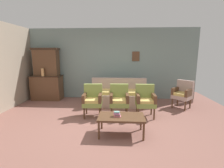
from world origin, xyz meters
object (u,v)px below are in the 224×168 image
object	(u,v)px
armchair_near_couch_end	(145,99)
armchair_row_middle	(119,99)
vase_on_cabinet	(43,72)
floor_vase_by_wall	(190,93)
wingback_chair_by_fireplace	(183,93)
coffee_table	(121,118)
book_stack_on_table	(117,114)
side_cabinet	(47,88)
floral_couch	(119,96)
armchair_near_cabinet	(93,99)

from	to	relation	value
armchair_near_couch_end	armchair_row_middle	bearing A→B (deg)	-179.51
vase_on_cabinet	floor_vase_by_wall	bearing A→B (deg)	0.95
armchair_row_middle	wingback_chair_by_fireplace	bearing A→B (deg)	22.09
armchair_row_middle	floor_vase_by_wall	bearing A→B (deg)	29.77
wingback_chair_by_fireplace	coffee_table	xyz separation A→B (m)	(-1.98, -1.91, -0.12)
coffee_table	book_stack_on_table	distance (m)	0.14
side_cabinet	wingback_chair_by_fireplace	xyz separation A→B (m)	(4.84, -0.72, 0.03)
vase_on_cabinet	armchair_near_couch_end	world-z (taller)	vase_on_cabinet
armchair_row_middle	coffee_table	world-z (taller)	armchair_row_middle
side_cabinet	vase_on_cabinet	size ratio (longest dim) A/B	3.96
vase_on_cabinet	armchair_near_couch_end	bearing A→B (deg)	-20.85
side_cabinet	coffee_table	xyz separation A→B (m)	(2.86, -2.63, -0.09)
vase_on_cabinet	book_stack_on_table	distance (m)	3.79
floral_couch	armchair_near_couch_end	xyz separation A→B (m)	(0.76, -1.04, 0.17)
armchair_row_middle	floor_vase_by_wall	distance (m)	2.93
armchair_row_middle	floor_vase_by_wall	world-z (taller)	armchair_row_middle
armchair_row_middle	floor_vase_by_wall	size ratio (longest dim) A/B	1.22
floral_couch	wingback_chair_by_fireplace	xyz separation A→B (m)	(2.07, -0.21, 0.17)
wingback_chair_by_fireplace	armchair_near_cabinet	bearing A→B (deg)	-162.71
coffee_table	floral_couch	bearing A→B (deg)	92.55
armchair_near_couch_end	book_stack_on_table	xyz separation A→B (m)	(-0.76, -1.12, -0.03)
floral_couch	armchair_row_middle	distance (m)	1.06
wingback_chair_by_fireplace	armchair_near_couch_end	bearing A→B (deg)	-147.92
side_cabinet	armchair_near_couch_end	bearing A→B (deg)	-23.68
side_cabinet	coffee_table	distance (m)	3.89
armchair_near_cabinet	floor_vase_by_wall	size ratio (longest dim) A/B	1.22
armchair_near_cabinet	floor_vase_by_wall	world-z (taller)	armchair_near_cabinet
floral_couch	armchair_near_couch_end	world-z (taller)	same
floral_couch	armchair_near_cabinet	size ratio (longest dim) A/B	2.15
armchair_row_middle	floral_couch	bearing A→B (deg)	91.72
vase_on_cabinet	armchair_near_cabinet	distance (m)	2.58
side_cabinet	book_stack_on_table	bearing A→B (deg)	-43.87
coffee_table	floor_vase_by_wall	size ratio (longest dim) A/B	1.36
armchair_near_couch_end	wingback_chair_by_fireplace	distance (m)	1.55
wingback_chair_by_fireplace	floral_couch	bearing A→B (deg)	174.09
side_cabinet	armchair_row_middle	bearing A→B (deg)	-29.04
vase_on_cabinet	floor_vase_by_wall	xyz separation A→B (m)	(5.38, 0.09, -0.71)
book_stack_on_table	vase_on_cabinet	bearing A→B (deg)	138.61
floral_couch	vase_on_cabinet	bearing A→B (deg)	173.46
floral_couch	armchair_near_cabinet	world-z (taller)	same
armchair_near_couch_end	floor_vase_by_wall	size ratio (longest dim) A/B	1.22
vase_on_cabinet	armchair_row_middle	distance (m)	3.20
armchair_near_cabinet	coffee_table	world-z (taller)	armchair_near_cabinet
vase_on_cabinet	armchair_near_couch_end	size ratio (longest dim) A/B	0.32
floor_vase_by_wall	wingback_chair_by_fireplace	bearing A→B (deg)	-128.67
side_cabinet	book_stack_on_table	xyz separation A→B (m)	(2.77, -2.66, 0.01)
wingback_chair_by_fireplace	side_cabinet	bearing A→B (deg)	171.48
floral_couch	wingback_chair_by_fireplace	size ratio (longest dim) A/B	2.15
floral_couch	book_stack_on_table	size ratio (longest dim) A/B	12.22
armchair_near_cabinet	book_stack_on_table	world-z (taller)	armchair_near_cabinet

